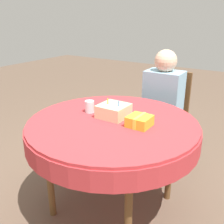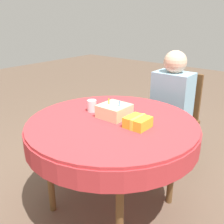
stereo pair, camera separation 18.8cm
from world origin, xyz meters
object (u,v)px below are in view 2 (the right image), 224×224
(chair, at_px, (174,115))
(birthday_cake, at_px, (114,111))
(drinking_glass, at_px, (92,106))
(gift_box, at_px, (138,122))
(person, at_px, (172,98))

(chair, xyz_separation_m, birthday_cake, (-0.04, -0.94, 0.31))
(drinking_glass, bearing_deg, chair, 75.50)
(birthday_cake, height_order, gift_box, birthday_cake)
(chair, height_order, birthday_cake, chair)
(person, distance_m, gift_box, 0.91)
(birthday_cake, bearing_deg, gift_box, -11.18)
(chair, bearing_deg, person, -90.00)
(gift_box, bearing_deg, drinking_glass, 176.64)
(chair, distance_m, gift_box, 1.05)
(chair, distance_m, birthday_cake, 0.99)
(chair, height_order, drinking_glass, chair)
(drinking_glass, bearing_deg, birthday_cake, 5.85)
(birthday_cake, bearing_deg, drinking_glass, -174.15)
(gift_box, bearing_deg, person, 102.74)
(birthday_cake, distance_m, gift_box, 0.25)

